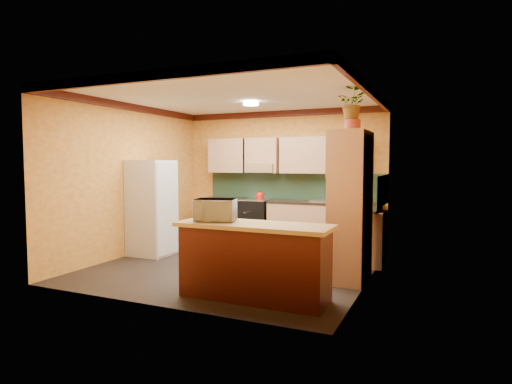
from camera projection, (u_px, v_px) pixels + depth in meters
room_shell at (244, 136)px, 6.99m from camera, size 4.24×4.24×2.72m
base_cabinets_back at (285, 224)px, 8.42m from camera, size 3.65×0.60×0.88m
countertop_back at (285, 201)px, 8.38m from camera, size 3.65×0.62×0.04m
stove at (256, 222)px, 8.67m from camera, size 0.58×0.58×0.91m
kettle at (260, 196)px, 8.54m from camera, size 0.17×0.17×0.18m
sink at (324, 201)px, 8.07m from camera, size 0.48×0.40×0.03m
base_cabinets_right at (359, 238)px, 6.96m from camera, size 0.60×0.80×0.88m
countertop_right at (360, 209)px, 6.92m from camera, size 0.62×0.80×0.04m
fridge at (152, 208)px, 7.66m from camera, size 0.68×0.66×1.70m
pantry at (351, 206)px, 5.99m from camera, size 0.48×0.90×2.10m
fern_pot at (353, 125)px, 5.96m from camera, size 0.22×0.22×0.16m
fern at (353, 104)px, 5.94m from camera, size 0.46×0.42×0.44m
breakfast_bar at (254, 264)px, 5.17m from camera, size 1.80×0.55×0.88m
bar_top at (254, 225)px, 5.14m from camera, size 1.90×0.65×0.05m
microwave at (215, 210)px, 5.34m from camera, size 0.57×0.46×0.28m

